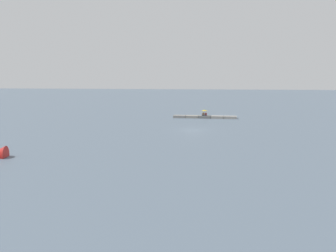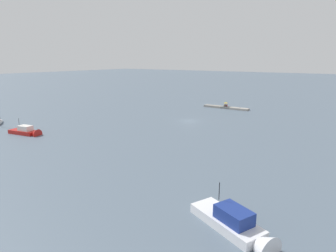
{
  "view_description": "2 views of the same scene",
  "coord_description": "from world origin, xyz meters",
  "px_view_note": "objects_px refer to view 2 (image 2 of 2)",
  "views": [
    {
      "loc": [
        -8.27,
        65.34,
        8.16
      ],
      "look_at": [
        -0.56,
        24.1,
        3.37
      ],
      "focal_mm": 44.49,
      "sensor_mm": 36.0,
      "label": 1
    },
    {
      "loc": [
        -31.61,
        54.1,
        13.66
      ],
      "look_at": [
        -1.85,
        11.05,
        1.26
      ],
      "focal_mm": 30.38,
      "sensor_mm": 36.0,
      "label": 2
    }
  ],
  "objects_px": {
    "umbrella_open_yellow": "(226,103)",
    "motorboat_red_mid": "(27,132)",
    "motorboat_white_near": "(238,228)",
    "person_seated_brown_right": "(225,106)",
    "person_seated_maroon_left": "(227,106)"
  },
  "relations": [
    {
      "from": "umbrella_open_yellow",
      "to": "motorboat_red_mid",
      "type": "distance_m",
      "value": 50.97
    },
    {
      "from": "motorboat_white_near",
      "to": "person_seated_brown_right",
      "type": "bearing_deg",
      "value": -132.18
    },
    {
      "from": "umbrella_open_yellow",
      "to": "motorboat_white_near",
      "type": "distance_m",
      "value": 60.04
    },
    {
      "from": "person_seated_maroon_left",
      "to": "person_seated_brown_right",
      "type": "bearing_deg",
      "value": 6.79
    },
    {
      "from": "person_seated_maroon_left",
      "to": "motorboat_red_mid",
      "type": "height_order",
      "value": "motorboat_red_mid"
    },
    {
      "from": "umbrella_open_yellow",
      "to": "person_seated_brown_right",
      "type": "bearing_deg",
      "value": -14.29
    },
    {
      "from": "umbrella_open_yellow",
      "to": "motorboat_red_mid",
      "type": "bearing_deg",
      "value": 68.45
    },
    {
      "from": "umbrella_open_yellow",
      "to": "motorboat_red_mid",
      "type": "relative_size",
      "value": 0.19
    },
    {
      "from": "person_seated_maroon_left",
      "to": "motorboat_white_near",
      "type": "relative_size",
      "value": 0.09
    },
    {
      "from": "motorboat_white_near",
      "to": "motorboat_red_mid",
      "type": "height_order",
      "value": "motorboat_white_near"
    },
    {
      "from": "umbrella_open_yellow",
      "to": "motorboat_white_near",
      "type": "relative_size",
      "value": 0.16
    },
    {
      "from": "motorboat_white_near",
      "to": "motorboat_red_mid",
      "type": "bearing_deg",
      "value": -76.3
    },
    {
      "from": "person_seated_maroon_left",
      "to": "motorboat_white_near",
      "type": "height_order",
      "value": "motorboat_white_near"
    },
    {
      "from": "person_seated_maroon_left",
      "to": "person_seated_brown_right",
      "type": "xyz_separation_m",
      "value": [
        0.56,
        -0.04,
        0.0
      ]
    },
    {
      "from": "motorboat_red_mid",
      "to": "person_seated_maroon_left",
      "type": "bearing_deg",
      "value": 146.93
    }
  ]
}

